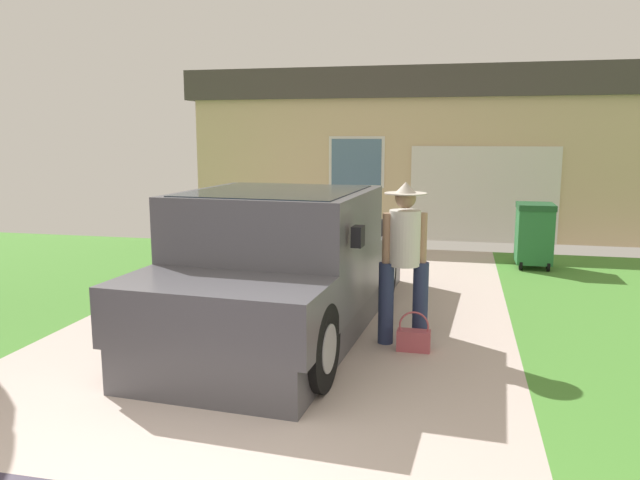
{
  "coord_description": "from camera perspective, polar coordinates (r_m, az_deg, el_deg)",
  "views": [
    {
      "loc": [
        1.92,
        -3.27,
        2.26
      ],
      "look_at": [
        0.38,
        3.51,
        1.07
      ],
      "focal_mm": 34.53,
      "sensor_mm": 36.0,
      "label": 1
    }
  ],
  "objects": [
    {
      "name": "handbag",
      "position": [
        6.67,
        8.67,
        -9.01
      ],
      "size": [
        0.35,
        0.16,
        0.43
      ],
      "color": "#B24C56",
      "rests_on": "ground"
    },
    {
      "name": "person_with_hat",
      "position": [
        6.69,
        7.82,
        -1.37
      ],
      "size": [
        0.53,
        0.45,
        1.77
      ],
      "rotation": [
        0.0,
        0.0,
        -2.87
      ],
      "color": "navy",
      "rests_on": "ground"
    },
    {
      "name": "pickup_truck",
      "position": [
        7.05,
        -3.57,
        -2.71
      ],
      "size": [
        2.28,
        5.15,
        1.66
      ],
      "rotation": [
        0.0,
        0.0,
        3.08
      ],
      "color": "#4D4C51",
      "rests_on": "ground"
    },
    {
      "name": "wheeled_trash_bin",
      "position": [
        11.16,
        19.24,
        0.61
      ],
      "size": [
        0.6,
        0.72,
        1.11
      ],
      "color": "#286B38",
      "rests_on": "ground"
    },
    {
      "name": "house_with_garage",
      "position": [
        16.15,
        10.99,
        8.16
      ],
      "size": [
        11.34,
        5.62,
        3.71
      ],
      "color": "#CCB186",
      "rests_on": "ground"
    }
  ]
}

